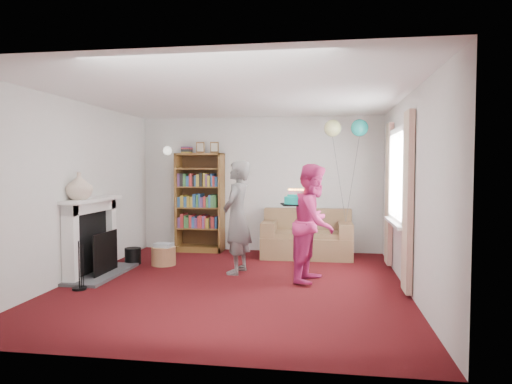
% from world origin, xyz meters
% --- Properties ---
extents(ground, '(5.00, 5.00, 0.00)m').
position_xyz_m(ground, '(0.00, 0.00, 0.00)').
color(ground, black).
rests_on(ground, ground).
extents(wall_back, '(4.50, 0.02, 2.50)m').
position_xyz_m(wall_back, '(0.00, 2.51, 1.25)').
color(wall_back, silver).
rests_on(wall_back, ground).
extents(wall_left, '(0.02, 5.00, 2.50)m').
position_xyz_m(wall_left, '(-2.26, 0.00, 1.25)').
color(wall_left, silver).
rests_on(wall_left, ground).
extents(wall_right, '(0.02, 5.00, 2.50)m').
position_xyz_m(wall_right, '(2.26, 0.00, 1.25)').
color(wall_right, silver).
rests_on(wall_right, ground).
extents(ceiling, '(4.50, 5.00, 0.01)m').
position_xyz_m(ceiling, '(0.00, 0.00, 2.50)').
color(ceiling, white).
rests_on(ceiling, wall_back).
extents(fireplace, '(0.55, 1.80, 1.12)m').
position_xyz_m(fireplace, '(-2.09, 0.19, 0.51)').
color(fireplace, '#3F3F42').
rests_on(fireplace, ground).
extents(window_bay, '(0.14, 2.02, 2.20)m').
position_xyz_m(window_bay, '(2.21, 0.60, 1.20)').
color(window_bay, white).
rests_on(window_bay, ground).
extents(wall_sconce, '(0.16, 0.23, 0.16)m').
position_xyz_m(wall_sconce, '(-1.75, 2.36, 1.88)').
color(wall_sconce, gold).
rests_on(wall_sconce, ground).
extents(bookcase, '(0.87, 0.42, 2.04)m').
position_xyz_m(bookcase, '(-1.10, 2.30, 0.90)').
color(bookcase, '#472B14').
rests_on(bookcase, ground).
extents(sofa, '(1.55, 0.82, 0.82)m').
position_xyz_m(sofa, '(0.90, 2.06, 0.31)').
color(sofa, brown).
rests_on(sofa, ground).
extents(wicker_basket, '(0.39, 0.39, 0.35)m').
position_xyz_m(wicker_basket, '(-1.35, 1.00, 0.16)').
color(wicker_basket, '#976846').
rests_on(wicker_basket, ground).
extents(person_striped, '(0.49, 0.66, 1.67)m').
position_xyz_m(person_striped, '(-0.08, 0.64, 0.83)').
color(person_striped, black).
rests_on(person_striped, ground).
extents(person_magenta, '(0.79, 0.91, 1.61)m').
position_xyz_m(person_magenta, '(1.06, 0.33, 0.81)').
color(person_magenta, '#BC2564').
rests_on(person_magenta, ground).
extents(birthday_cake, '(0.39, 0.39, 0.22)m').
position_xyz_m(birthday_cake, '(0.81, 0.35, 1.11)').
color(birthday_cake, black).
rests_on(birthday_cake, ground).
extents(balloons, '(0.73, 0.29, 1.72)m').
position_xyz_m(balloons, '(1.54, 1.83, 2.22)').
color(balloons, '#3F3F3F').
rests_on(balloons, ground).
extents(mantel_vase, '(0.47, 0.47, 0.37)m').
position_xyz_m(mantel_vase, '(-2.12, -0.15, 1.31)').
color(mantel_vase, beige).
rests_on(mantel_vase, fireplace).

